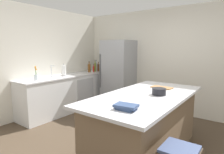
% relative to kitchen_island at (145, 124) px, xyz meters
% --- Properties ---
extents(ground_plane, '(7.20, 7.20, 0.00)m').
position_rel_kitchen_island_xyz_m(ground_plane, '(-0.50, -0.11, -0.47)').
color(ground_plane, '#4C3D2D').
extents(wall_rear, '(6.00, 0.10, 2.60)m').
position_rel_kitchen_island_xyz_m(wall_rear, '(-0.50, 2.14, 0.83)').
color(wall_rear, silver).
rests_on(wall_rear, ground_plane).
extents(wall_left, '(0.10, 6.00, 2.60)m').
position_rel_kitchen_island_xyz_m(wall_left, '(-2.95, -0.11, 0.83)').
color(wall_left, silver).
rests_on(wall_left, ground_plane).
extents(counter_run_left, '(0.66, 2.64, 0.93)m').
position_rel_kitchen_island_xyz_m(counter_run_left, '(-2.58, 0.69, -0.01)').
color(counter_run_left, white).
rests_on(counter_run_left, ground_plane).
extents(kitchen_island, '(1.08, 2.23, 0.93)m').
position_rel_kitchen_island_xyz_m(kitchen_island, '(0.00, 0.00, 0.00)').
color(kitchen_island, '#7A6047').
rests_on(kitchen_island, ground_plane).
extents(refrigerator, '(0.79, 0.71, 1.83)m').
position_rel_kitchen_island_xyz_m(refrigerator, '(-1.72, 1.75, 0.44)').
color(refrigerator, '#93969B').
rests_on(refrigerator, ground_plane).
extents(sink_faucet, '(0.15, 0.05, 0.30)m').
position_rel_kitchen_island_xyz_m(sink_faucet, '(-2.63, 0.24, 0.61)').
color(sink_faucet, silver).
rests_on(sink_faucet, counter_run_left).
extents(flower_vase, '(0.09, 0.09, 0.31)m').
position_rel_kitchen_island_xyz_m(flower_vase, '(-2.58, -0.21, 0.54)').
color(flower_vase, silver).
rests_on(flower_vase, counter_run_left).
extents(paper_towel_roll, '(0.14, 0.14, 0.31)m').
position_rel_kitchen_island_xyz_m(paper_towel_roll, '(-2.59, 0.57, 0.59)').
color(paper_towel_roll, gray).
rests_on(paper_towel_roll, counter_run_left).
extents(soda_bottle, '(0.08, 0.08, 0.32)m').
position_rel_kitchen_island_xyz_m(soda_bottle, '(-2.66, 1.89, 0.58)').
color(soda_bottle, silver).
rests_on(soda_bottle, counter_run_left).
extents(syrup_bottle, '(0.06, 0.06, 0.30)m').
position_rel_kitchen_island_xyz_m(syrup_bottle, '(-2.49, 1.80, 0.57)').
color(syrup_bottle, '#5B3319').
rests_on(syrup_bottle, counter_run_left).
extents(olive_oil_bottle, '(0.06, 0.06, 0.33)m').
position_rel_kitchen_island_xyz_m(olive_oil_bottle, '(-2.54, 1.71, 0.59)').
color(olive_oil_bottle, olive).
rests_on(olive_oil_bottle, counter_run_left).
extents(hot_sauce_bottle, '(0.04, 0.04, 0.23)m').
position_rel_kitchen_island_xyz_m(hot_sauce_bottle, '(-2.52, 1.62, 0.54)').
color(hot_sauce_bottle, red).
rests_on(hot_sauce_bottle, counter_run_left).
extents(whiskey_bottle, '(0.08, 0.08, 0.32)m').
position_rel_kitchen_island_xyz_m(whiskey_bottle, '(-2.60, 1.51, 0.58)').
color(whiskey_bottle, brown).
rests_on(whiskey_bottle, counter_run_left).
extents(cookbook_stack, '(0.28, 0.20, 0.06)m').
position_rel_kitchen_island_xyz_m(cookbook_stack, '(0.14, -0.78, 0.49)').
color(cookbook_stack, '#334770').
rests_on(cookbook_stack, kitchen_island).
extents(mixing_bowl, '(0.20, 0.20, 0.10)m').
position_rel_kitchen_island_xyz_m(mixing_bowl, '(0.16, 0.09, 0.51)').
color(mixing_bowl, black).
rests_on(mixing_bowl, kitchen_island).
extents(cutting_board, '(0.36, 0.21, 0.02)m').
position_rel_kitchen_island_xyz_m(cutting_board, '(0.01, 0.59, 0.47)').
color(cutting_board, '#9E7042').
rests_on(cutting_board, kitchen_island).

